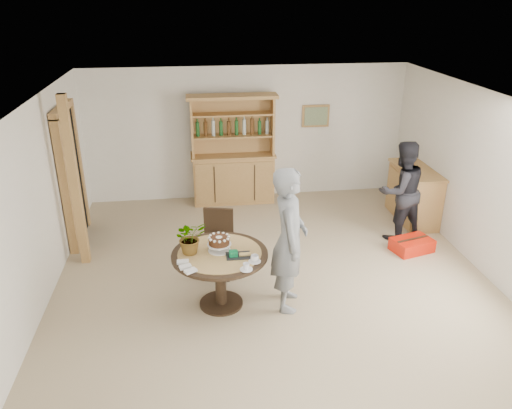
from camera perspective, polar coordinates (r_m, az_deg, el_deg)
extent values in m
plane|color=tan|center=(6.82, 2.47, -9.99)|extent=(7.00, 7.00, 0.00)
cube|color=white|center=(9.49, -1.01, 8.13)|extent=(6.00, 0.04, 2.50)
cube|color=white|center=(6.44, -24.64, -1.69)|extent=(0.04, 7.00, 2.50)
cube|color=white|center=(7.34, 26.42, 0.93)|extent=(0.04, 7.00, 2.50)
cube|color=white|center=(5.83, 2.90, 10.99)|extent=(6.00, 7.00, 0.04)
cube|color=#AF8249|center=(9.62, 6.84, 10.01)|extent=(0.52, 0.03, 0.42)
cube|color=#59724C|center=(9.60, 6.87, 9.99)|extent=(0.44, 0.02, 0.34)
cube|color=black|center=(8.29, -20.40, 2.88)|extent=(0.10, 0.90, 2.10)
cube|color=tan|center=(7.83, -20.97, 1.61)|extent=(0.12, 0.10, 2.10)
cube|color=tan|center=(8.75, -19.63, 4.03)|extent=(0.12, 0.10, 2.10)
cube|color=tan|center=(8.00, -21.34, 10.14)|extent=(0.12, 1.10, 0.10)
cube|color=#AF8249|center=(7.44, -20.02, 2.29)|extent=(0.12, 0.12, 2.50)
cube|color=tan|center=(9.46, -2.60, 2.97)|extent=(1.50, 0.50, 0.90)
cube|color=#AF8249|center=(9.31, -2.65, 5.68)|extent=(1.56, 0.54, 0.04)
cube|color=tan|center=(9.26, -2.77, 9.11)|extent=(1.50, 0.04, 1.06)
cube|color=tan|center=(9.08, -7.33, 8.67)|extent=(0.04, 0.34, 1.06)
cube|color=tan|center=(9.20, 1.90, 9.03)|extent=(0.04, 0.34, 1.06)
cube|color=#AF8249|center=(9.15, -2.67, 7.85)|extent=(1.44, 0.32, 0.03)
cube|color=#AF8249|center=(9.06, -2.72, 10.29)|extent=(1.44, 0.32, 0.03)
cube|color=tan|center=(8.99, -2.75, 12.21)|extent=(1.62, 0.40, 0.06)
cylinder|color=#194C1E|center=(9.09, -6.25, 8.63)|extent=(0.07, 0.07, 0.28)
cylinder|color=#4C2D14|center=(9.09, -5.23, 8.68)|extent=(0.07, 0.07, 0.28)
cylinder|color=#B2BFB2|center=(9.10, -4.21, 8.73)|extent=(0.07, 0.07, 0.28)
cylinder|color=#194C1E|center=(9.11, -3.19, 8.77)|extent=(0.07, 0.07, 0.28)
cylinder|color=#4C2D14|center=(9.12, -2.18, 8.81)|extent=(0.07, 0.07, 0.28)
cylinder|color=#B2BFB2|center=(9.14, -1.17, 8.85)|extent=(0.07, 0.07, 0.28)
cylinder|color=#194C1E|center=(9.15, -0.16, 8.88)|extent=(0.07, 0.07, 0.28)
cylinder|color=#4C2D14|center=(9.18, 0.84, 8.91)|extent=(0.07, 0.07, 0.28)
cube|color=tan|center=(9.10, 17.57, 1.00)|extent=(0.50, 1.20, 0.90)
cube|color=#AF8249|center=(8.94, 17.93, 3.78)|extent=(0.54, 1.26, 0.04)
cylinder|color=black|center=(6.22, -4.17, -5.73)|extent=(1.20, 1.20, 0.04)
cylinder|color=black|center=(6.40, -4.07, -8.62)|extent=(0.14, 0.14, 0.70)
cylinder|color=black|center=(6.59, -3.98, -11.17)|extent=(0.56, 0.56, 0.03)
cylinder|color=tan|center=(6.20, -4.17, -5.53)|extent=(1.04, 1.04, 0.01)
cube|color=black|center=(7.01, -4.49, -4.77)|extent=(0.50, 0.50, 0.04)
cube|color=black|center=(7.06, -4.29, -2.25)|extent=(0.42, 0.12, 0.46)
cube|color=black|center=(6.97, -4.35, -0.62)|extent=(0.42, 0.13, 0.05)
cube|color=black|center=(7.00, -6.15, -7.04)|extent=(0.04, 0.04, 0.44)
cube|color=black|center=(6.94, -3.21, -7.22)|extent=(0.03, 0.04, 0.44)
cube|color=black|center=(7.30, -5.59, -5.62)|extent=(0.03, 0.03, 0.44)
cube|color=black|center=(7.25, -2.78, -5.78)|extent=(0.03, 0.03, 0.44)
cylinder|color=white|center=(6.24, -4.21, -5.23)|extent=(0.28, 0.28, 0.01)
cylinder|color=white|center=(6.22, -4.22, -4.90)|extent=(0.05, 0.05, 0.08)
cylinder|color=white|center=(6.20, -4.23, -4.54)|extent=(0.30, 0.30, 0.01)
cylinder|color=#3F2412|center=(6.18, -4.24, -4.13)|extent=(0.26, 0.26, 0.09)
cylinder|color=white|center=(6.16, -4.25, -3.75)|extent=(0.08, 0.08, 0.01)
sphere|color=white|center=(6.17, -3.14, -3.70)|extent=(0.04, 0.04, 0.04)
sphere|color=white|center=(6.22, -3.33, -3.45)|extent=(0.04, 0.04, 0.04)
sphere|color=white|center=(6.25, -3.76, -3.30)|extent=(0.04, 0.04, 0.04)
sphere|color=white|center=(6.27, -4.32, -3.26)|extent=(0.04, 0.04, 0.04)
sphere|color=white|center=(6.25, -4.86, -3.35)|extent=(0.04, 0.04, 0.04)
sphere|color=white|center=(6.21, -5.25, -3.56)|extent=(0.04, 0.04, 0.04)
sphere|color=white|center=(6.16, -5.37, -3.82)|extent=(0.04, 0.04, 0.04)
sphere|color=white|center=(6.10, -5.20, -4.06)|extent=(0.04, 0.04, 0.04)
sphere|color=white|center=(6.06, -4.76, -4.23)|extent=(0.04, 0.04, 0.04)
sphere|color=white|center=(6.05, -4.18, -4.27)|extent=(0.04, 0.04, 0.04)
sphere|color=white|center=(6.07, -3.63, -4.17)|extent=(0.04, 0.04, 0.04)
sphere|color=white|center=(6.11, -3.24, -3.96)|extent=(0.04, 0.04, 0.04)
imported|color=#3F7233|center=(6.14, -7.53, -3.72)|extent=(0.47, 0.44, 0.42)
cube|color=black|center=(6.11, -2.03, -5.86)|extent=(0.30, 0.20, 0.01)
cube|color=#0C6D39|center=(6.09, -2.60, -5.61)|extent=(0.10, 0.10, 0.06)
cube|color=#0C6D39|center=(6.07, -2.61, -5.32)|extent=(0.11, 0.02, 0.01)
cylinder|color=white|center=(5.99, -0.16, -6.51)|extent=(0.15, 0.15, 0.01)
imported|color=white|center=(5.97, -0.16, -6.15)|extent=(0.10, 0.10, 0.08)
cylinder|color=white|center=(5.83, -1.12, -7.41)|extent=(0.15, 0.15, 0.01)
imported|color=white|center=(5.81, -1.13, -7.06)|extent=(0.08, 0.08, 0.07)
cube|color=white|center=(6.02, -8.36, -6.50)|extent=(0.14, 0.08, 0.03)
cube|color=white|center=(5.91, -8.08, -7.06)|extent=(0.16, 0.11, 0.03)
cube|color=white|center=(5.83, -7.48, -7.53)|extent=(0.16, 0.14, 0.03)
imported|color=slate|center=(6.13, 3.81, -4.03)|extent=(0.56, 0.75, 1.86)
imported|color=black|center=(8.22, 16.24, 1.50)|extent=(0.92, 0.79, 1.63)
cube|color=red|center=(8.13, 17.38, -4.43)|extent=(0.69, 0.55, 0.20)
cube|color=black|center=(8.09, 17.47, -3.77)|extent=(0.55, 0.19, 0.01)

